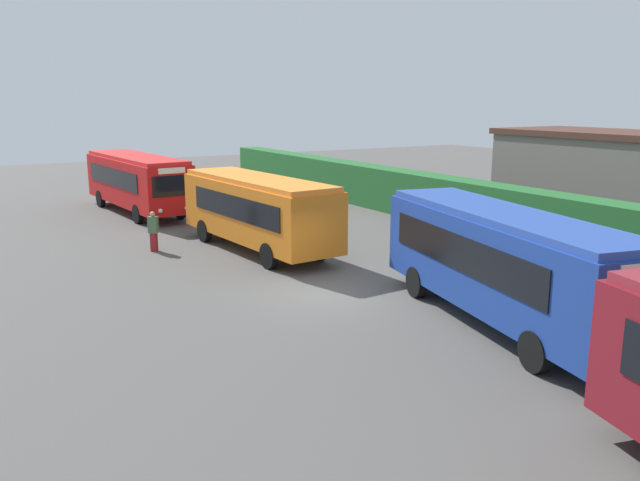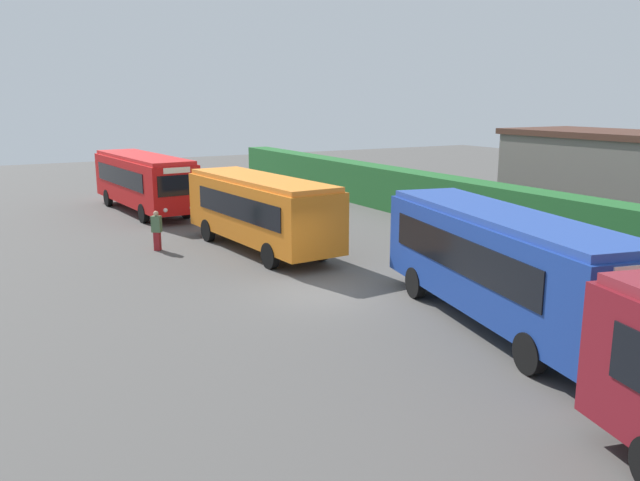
# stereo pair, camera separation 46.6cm
# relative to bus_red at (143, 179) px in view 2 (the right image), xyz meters

# --- Properties ---
(ground_plane) EXTENTS (102.18, 102.18, 0.00)m
(ground_plane) POSITION_rel_bus_red_xyz_m (18.59, 1.15, -1.85)
(ground_plane) COLOR #514F4C
(bus_red) EXTENTS (10.48, 3.30, 3.21)m
(bus_red) POSITION_rel_bus_red_xyz_m (0.00, 0.00, 0.00)
(bus_red) COLOR red
(bus_red) RESTS_ON ground_plane
(bus_orange) EXTENTS (9.48, 3.16, 3.11)m
(bus_orange) POSITION_rel_bus_red_xyz_m (11.80, 1.87, -0.05)
(bus_orange) COLOR orange
(bus_orange) RESTS_ON ground_plane
(bus_blue) EXTENTS (10.23, 4.42, 3.26)m
(bus_blue) POSITION_rel_bus_red_xyz_m (23.58, 3.88, 0.02)
(bus_blue) COLOR navy
(bus_blue) RESTS_ON ground_plane
(person_left) EXTENTS (0.27, 0.48, 1.75)m
(person_left) POSITION_rel_bus_red_xyz_m (8.94, 3.34, -0.93)
(person_left) COLOR black
(person_left) RESTS_ON ground_plane
(person_center) EXTENTS (0.45, 0.47, 1.69)m
(person_center) POSITION_rel_bus_red_xyz_m (9.69, -1.96, -0.96)
(person_center) COLOR maroon
(person_center) RESTS_ON ground_plane
(hedge_row) EXTENTS (63.09, 1.62, 2.38)m
(hedge_row) POSITION_rel_bus_red_xyz_m (18.59, 12.70, -0.66)
(hedge_row) COLOR #24622C
(hedge_row) RESTS_ON ground_plane
(depot_building) EXTENTS (12.42, 5.53, 4.73)m
(depot_building) POSITION_rel_bus_red_xyz_m (16.37, 19.29, 0.53)
(depot_building) COLOR slate
(depot_building) RESTS_ON ground_plane
(traffic_cone) EXTENTS (0.36, 0.36, 0.60)m
(traffic_cone) POSITION_rel_bus_red_xyz_m (-4.65, 9.77, -1.55)
(traffic_cone) COLOR orange
(traffic_cone) RESTS_ON ground_plane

